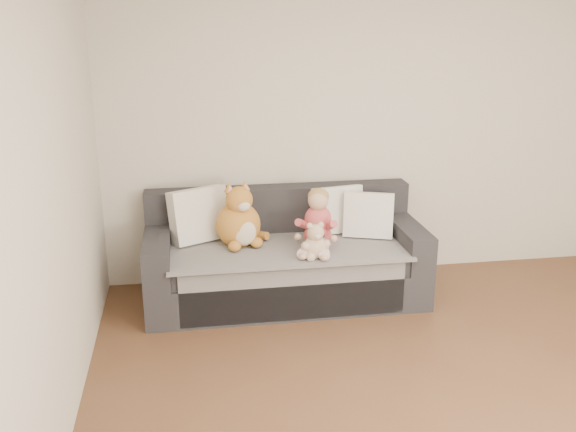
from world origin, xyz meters
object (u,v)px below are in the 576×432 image
Objects in this scene: toddler at (317,223)px; plush_cat at (239,221)px; sofa at (284,261)px; teddy_bear at (315,244)px; sippy_cup at (316,244)px.

plush_cat is at bearing -176.63° from toddler.
toddler reaches higher than sofa.
teddy_bear is (0.17, -0.39, 0.28)m from sofa.
sofa reaches higher than teddy_bear.
sofa is 0.41m from sippy_cup.
sippy_cup is at bearing -52.94° from sofa.
plush_cat reaches higher than sofa.
sofa is 0.51m from plush_cat.
toddler is at bearing -33.23° from sofa.
sofa is at bearing 164.14° from toddler.
teddy_bear is (-0.06, -0.23, -0.08)m from toddler.
toddler is at bearing 73.10° from sippy_cup.
sofa is 0.51m from teddy_bear.
teddy_bear is at bearing -65.95° from sofa.
teddy_bear is 2.33× the size of sippy_cup.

